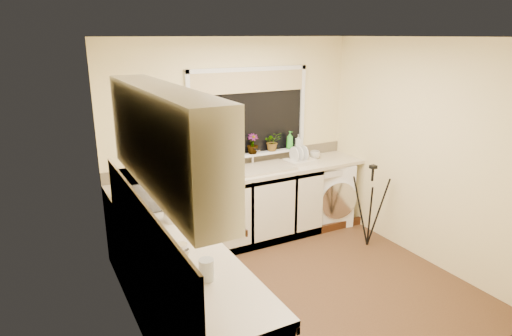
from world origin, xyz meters
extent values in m
plane|color=brown|center=(0.00, 0.00, 0.00)|extent=(3.20, 3.20, 0.00)
plane|color=white|center=(0.00, 0.00, 2.45)|extent=(3.20, 3.20, 0.00)
plane|color=#FCE8A8|center=(0.00, 1.50, 1.23)|extent=(3.20, 0.00, 3.20)
plane|color=#FCE8A8|center=(0.00, -1.50, 1.23)|extent=(3.20, 0.00, 3.20)
plane|color=#FCE8A8|center=(-1.60, 0.00, 1.23)|extent=(0.00, 3.00, 3.00)
plane|color=#FCE8A8|center=(1.60, 0.00, 1.23)|extent=(0.00, 3.00, 3.00)
cube|color=silver|center=(-0.33, 1.20, 0.43)|extent=(2.55, 0.60, 0.86)
cube|color=silver|center=(-1.30, -0.30, 0.43)|extent=(0.54, 2.40, 0.86)
cube|color=beige|center=(0.00, 1.20, 0.88)|extent=(3.20, 0.60, 0.04)
cube|color=beige|center=(-1.30, -0.30, 0.88)|extent=(0.60, 2.40, 0.04)
cube|color=silver|center=(-1.44, -0.45, 1.80)|extent=(0.28, 1.90, 0.70)
cube|color=beige|center=(-1.59, -0.30, 1.12)|extent=(0.02, 2.40, 0.45)
cube|color=beige|center=(0.00, 1.49, 0.97)|extent=(3.20, 0.02, 0.14)
cube|color=black|center=(0.20, 1.49, 1.55)|extent=(1.50, 0.02, 1.00)
cube|color=tan|center=(0.20, 1.46, 1.92)|extent=(1.50, 0.02, 0.25)
cube|color=white|center=(0.20, 1.43, 1.04)|extent=(1.60, 0.14, 0.03)
cube|color=tan|center=(0.20, 1.20, 0.91)|extent=(0.82, 0.46, 0.03)
cylinder|color=silver|center=(0.20, 1.38, 1.02)|extent=(0.03, 0.03, 0.24)
cube|color=white|center=(1.22, 1.22, 0.43)|extent=(0.70, 0.69, 0.85)
cube|color=#ADADB5|center=(-0.43, 1.11, 0.91)|extent=(0.35, 0.29, 0.02)
cube|color=#5872EF|center=(-0.40, 1.23, 1.02)|extent=(0.31, 0.11, 0.21)
cylinder|color=white|center=(-1.21, 0.21, 1.00)|extent=(0.15, 0.15, 0.19)
cube|color=beige|center=(0.77, 1.18, 0.93)|extent=(0.38, 0.30, 0.06)
cylinder|color=silver|center=(-1.31, -0.84, 0.97)|extent=(0.10, 0.10, 0.15)
cylinder|color=silver|center=(-1.36, -0.48, 0.96)|extent=(0.09, 0.09, 0.12)
imported|color=white|center=(-1.33, 0.72, 1.05)|extent=(0.42, 0.59, 0.31)
imported|color=#999999|center=(-0.37, 1.41, 1.17)|extent=(0.13, 0.10, 0.24)
imported|color=#999999|center=(-0.10, 1.41, 1.18)|extent=(0.16, 0.13, 0.26)
imported|color=#999999|center=(0.21, 1.40, 1.17)|extent=(0.16, 0.16, 0.25)
imported|color=#999999|center=(0.50, 1.41, 1.17)|extent=(0.25, 0.23, 0.24)
imported|color=green|center=(0.75, 1.39, 1.17)|extent=(0.11, 0.11, 0.23)
imported|color=#999999|center=(0.88, 1.40, 1.14)|extent=(0.10, 0.10, 0.17)
imported|color=beige|center=(1.07, 1.28, 0.95)|extent=(0.16, 0.16, 0.11)
imported|color=beige|center=(-1.35, -0.50, 0.94)|extent=(0.10, 0.10, 0.08)
camera|label=1|loc=(-2.24, -3.28, 2.47)|focal=30.90mm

